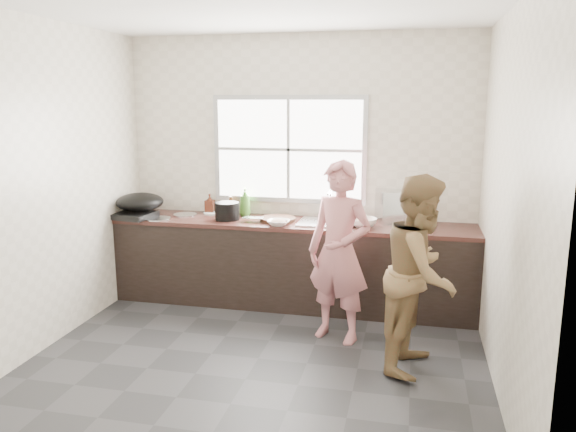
% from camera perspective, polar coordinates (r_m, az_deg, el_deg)
% --- Properties ---
extents(floor, '(3.60, 3.20, 0.01)m').
position_cam_1_polar(floor, '(4.68, -3.03, -14.30)').
color(floor, '#2B2B2D').
rests_on(floor, ground).
extents(ceiling, '(3.60, 3.20, 0.01)m').
position_cam_1_polar(ceiling, '(4.26, -3.45, 20.55)').
color(ceiling, silver).
rests_on(ceiling, wall_back).
extents(wall_back, '(3.60, 0.01, 2.70)m').
position_cam_1_polar(wall_back, '(5.81, 1.10, 4.80)').
color(wall_back, beige).
rests_on(wall_back, ground).
extents(wall_left, '(0.01, 3.20, 2.70)m').
position_cam_1_polar(wall_left, '(5.06, -23.30, 2.83)').
color(wall_left, beige).
rests_on(wall_left, ground).
extents(wall_right, '(0.01, 3.20, 2.70)m').
position_cam_1_polar(wall_right, '(4.16, 21.45, 1.24)').
color(wall_right, silver).
rests_on(wall_right, ground).
extents(wall_front, '(3.60, 0.01, 2.70)m').
position_cam_1_polar(wall_front, '(2.79, -12.24, -3.02)').
color(wall_front, beige).
rests_on(wall_front, ground).
extents(cabinet, '(3.60, 0.62, 0.82)m').
position_cam_1_polar(cabinet, '(5.70, 0.43, -4.99)').
color(cabinet, black).
rests_on(cabinet, floor).
extents(countertop, '(3.60, 0.64, 0.04)m').
position_cam_1_polar(countertop, '(5.60, 0.44, -0.77)').
color(countertop, '#351A15').
rests_on(countertop, cabinet).
extents(sink, '(0.55, 0.45, 0.02)m').
position_cam_1_polar(sink, '(5.53, 3.98, -0.68)').
color(sink, silver).
rests_on(sink, countertop).
extents(faucet, '(0.02, 0.02, 0.30)m').
position_cam_1_polar(faucet, '(5.69, 4.31, 1.16)').
color(faucet, silver).
rests_on(faucet, countertop).
extents(window_frame, '(1.60, 0.05, 1.10)m').
position_cam_1_polar(window_frame, '(5.80, 0.11, 6.78)').
color(window_frame, '#9EA0A5').
rests_on(window_frame, wall_back).
extents(window_glazing, '(1.50, 0.01, 1.00)m').
position_cam_1_polar(window_glazing, '(5.78, 0.05, 6.76)').
color(window_glazing, white).
rests_on(window_glazing, window_frame).
extents(woman, '(0.62, 0.51, 1.46)m').
position_cam_1_polar(woman, '(4.81, 5.22, -4.25)').
color(woman, '#CD7B7F').
rests_on(woman, floor).
extents(person_side, '(0.74, 0.86, 1.51)m').
position_cam_1_polar(person_side, '(4.40, 13.37, -5.68)').
color(person_side, brown).
rests_on(person_side, floor).
extents(cutting_board, '(0.43, 0.43, 0.04)m').
position_cam_1_polar(cutting_board, '(5.61, -1.05, -0.33)').
color(cutting_board, '#311D13').
rests_on(cutting_board, countertop).
extents(cleaver, '(0.21, 0.11, 0.01)m').
position_cam_1_polar(cleaver, '(5.58, -3.55, -0.16)').
color(cleaver, '#B1B3B8').
rests_on(cleaver, cutting_board).
extents(bowl_mince, '(0.22, 0.22, 0.05)m').
position_cam_1_polar(bowl_mince, '(5.41, -0.97, -0.69)').
color(bowl_mince, white).
rests_on(bowl_mince, countertop).
extents(bowl_crabs, '(0.28, 0.28, 0.07)m').
position_cam_1_polar(bowl_crabs, '(5.40, 7.61, -0.74)').
color(bowl_crabs, silver).
rests_on(bowl_crabs, countertop).
extents(bowl_held, '(0.24, 0.24, 0.06)m').
position_cam_1_polar(bowl_held, '(5.30, 5.30, -0.95)').
color(bowl_held, silver).
rests_on(bowl_held, countertop).
extents(black_pot, '(0.32, 0.32, 0.18)m').
position_cam_1_polar(black_pot, '(5.69, -6.20, 0.50)').
color(black_pot, black).
rests_on(black_pot, countertop).
extents(plate_food, '(0.21, 0.21, 0.02)m').
position_cam_1_polar(plate_food, '(6.03, -7.59, 0.31)').
color(plate_food, silver).
rests_on(plate_food, countertop).
extents(bottle_green, '(0.14, 0.14, 0.30)m').
position_cam_1_polar(bottle_green, '(5.86, -4.39, 1.45)').
color(bottle_green, '#3F7C28').
rests_on(bottle_green, countertop).
extents(bottle_brown_tall, '(0.09, 0.09, 0.19)m').
position_cam_1_polar(bottle_brown_tall, '(6.05, -7.94, 1.18)').
color(bottle_brown_tall, '#441C11').
rests_on(bottle_brown_tall, countertop).
extents(bottle_brown_short, '(0.14, 0.14, 0.18)m').
position_cam_1_polar(bottle_brown_short, '(5.95, -5.81, 1.01)').
color(bottle_brown_short, '#422510').
rests_on(bottle_brown_short, countertop).
extents(glass_jar, '(0.08, 0.08, 0.09)m').
position_cam_1_polar(glass_jar, '(5.93, -6.64, 0.53)').
color(glass_jar, white).
rests_on(glass_jar, countertop).
extents(burner, '(0.42, 0.42, 0.06)m').
position_cam_1_polar(burner, '(5.97, -15.37, 0.08)').
color(burner, black).
rests_on(burner, countertop).
extents(wok, '(0.54, 0.54, 0.18)m').
position_cam_1_polar(wok, '(6.01, -14.82, 1.39)').
color(wok, black).
rests_on(wok, burner).
extents(dish_rack, '(0.50, 0.42, 0.32)m').
position_cam_1_polar(dish_rack, '(5.67, 11.28, 1.01)').
color(dish_rack, silver).
rests_on(dish_rack, countertop).
extents(pot_lid_left, '(0.32, 0.32, 0.01)m').
position_cam_1_polar(pot_lid_left, '(5.85, -13.08, -0.26)').
color(pot_lid_left, '#B0B3B7').
rests_on(pot_lid_left, countertop).
extents(pot_lid_right, '(0.28, 0.28, 0.01)m').
position_cam_1_polar(pot_lid_right, '(6.00, -10.42, 0.14)').
color(pot_lid_right, silver).
rests_on(pot_lid_right, countertop).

